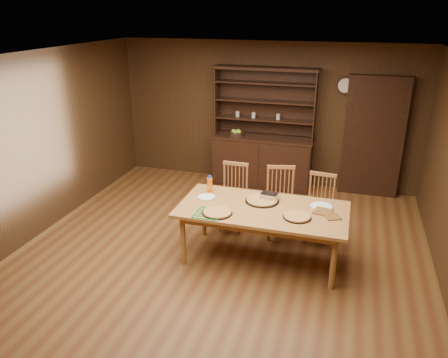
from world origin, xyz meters
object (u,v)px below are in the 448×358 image
(chair_center, at_px, (280,199))
(juice_bottle, at_px, (210,184))
(dining_table, at_px, (262,213))
(chair_left, at_px, (234,194))
(chair_right, at_px, (319,205))
(china_hutch, at_px, (262,155))

(chair_center, distance_m, juice_bottle, 1.08)
(dining_table, height_order, chair_left, chair_left)
(chair_left, xyz_separation_m, chair_right, (1.27, 0.00, -0.02))
(chair_right, relative_size, juice_bottle, 4.09)
(dining_table, height_order, chair_right, chair_right)
(china_hutch, relative_size, chair_center, 2.11)
(china_hutch, bearing_deg, chair_left, -92.06)
(dining_table, relative_size, chair_right, 2.20)
(dining_table, bearing_deg, chair_left, 126.82)
(chair_right, distance_m, juice_bottle, 1.60)
(chair_left, height_order, chair_center, chair_center)
(dining_table, xyz_separation_m, chair_right, (0.66, 0.81, -0.17))
(china_hutch, relative_size, chair_right, 2.23)
(chair_left, distance_m, juice_bottle, 0.64)
(china_hutch, relative_size, juice_bottle, 9.11)
(chair_left, bearing_deg, chair_center, -1.56)
(juice_bottle, bearing_deg, chair_right, 19.17)
(china_hutch, height_order, chair_left, china_hutch)
(chair_center, relative_size, juice_bottle, 4.32)
(chair_left, relative_size, juice_bottle, 4.20)
(dining_table, xyz_separation_m, chair_left, (-0.61, 0.81, -0.15))
(dining_table, bearing_deg, china_hutch, 102.02)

